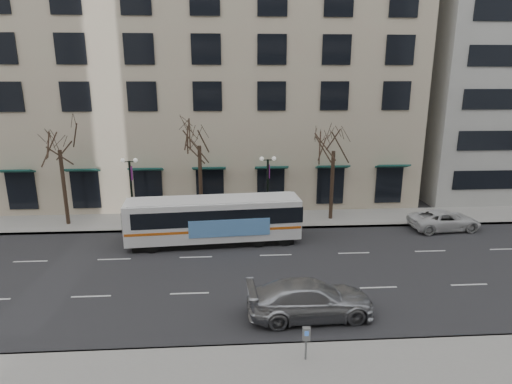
{
  "coord_description": "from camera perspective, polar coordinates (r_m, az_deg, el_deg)",
  "views": [
    {
      "loc": [
        2.17,
        -22.47,
        10.89
      ],
      "look_at": [
        3.79,
        2.82,
        4.0
      ],
      "focal_mm": 30.0,
      "sensor_mm": 36.0,
      "label": 1
    }
  ],
  "objects": [
    {
      "name": "silver_car",
      "position": [
        20.64,
        7.26,
        -13.99
      ],
      "size": [
        6.05,
        2.71,
        1.72
      ],
      "primitive_type": "imported",
      "rotation": [
        0.0,
        0.0,
        1.62
      ],
      "color": "#AEB0B6",
      "rests_on": "ground"
    },
    {
      "name": "tree_far_mid",
      "position": [
        31.59,
        -7.64,
        7.84
      ],
      "size": [
        3.6,
        3.6,
        8.55
      ],
      "color": "black",
      "rests_on": "ground"
    },
    {
      "name": "ground",
      "position": [
        25.06,
        -8.4,
        -10.72
      ],
      "size": [
        160.0,
        160.0,
        0.0
      ],
      "primitive_type": "plane",
      "color": "black",
      "rests_on": "ground"
    },
    {
      "name": "lamp_post_left",
      "position": [
        32.48,
        -16.27,
        0.43
      ],
      "size": [
        1.22,
        0.45,
        5.21
      ],
      "color": "black",
      "rests_on": "ground"
    },
    {
      "name": "sidewalk_far",
      "position": [
        33.39,
        1.41,
        -3.69
      ],
      "size": [
        80.0,
        4.0,
        0.15
      ],
      "primitive_type": "cube",
      "color": "gray",
      "rests_on": "ground"
    },
    {
      "name": "tree_far_left",
      "position": [
        33.81,
        -24.9,
        6.69
      ],
      "size": [
        3.6,
        3.6,
        8.34
      ],
      "color": "black",
      "rests_on": "ground"
    },
    {
      "name": "city_bus",
      "position": [
        28.6,
        -5.48,
        -3.6
      ],
      "size": [
        11.63,
        3.37,
        3.11
      ],
      "rotation": [
        0.0,
        0.0,
        0.08
      ],
      "color": "white",
      "rests_on": "ground"
    },
    {
      "name": "white_pickup",
      "position": [
        34.21,
        23.83,
        -3.44
      ],
      "size": [
        5.29,
        2.78,
        1.42
      ],
      "primitive_type": "imported",
      "rotation": [
        0.0,
        0.0,
        1.66
      ],
      "color": "silver",
      "rests_on": "ground"
    },
    {
      "name": "pay_station",
      "position": [
        17.54,
        6.72,
        -18.58
      ],
      "size": [
        0.32,
        0.22,
        1.4
      ],
      "rotation": [
        0.0,
        0.0,
        -0.09
      ],
      "color": "gray",
      "rests_on": "sidewalk_near"
    },
    {
      "name": "building_hotel",
      "position": [
        43.68,
        -9.52,
        16.47
      ],
      "size": [
        40.0,
        20.0,
        24.0
      ],
      "primitive_type": "cube",
      "color": "tan",
      "rests_on": "ground"
    },
    {
      "name": "tree_far_right",
      "position": [
        32.54,
        10.39,
        7.08
      ],
      "size": [
        3.6,
        3.6,
        8.06
      ],
      "color": "black",
      "rests_on": "ground"
    },
    {
      "name": "lamp_post_right",
      "position": [
        31.81,
        1.58,
        0.74
      ],
      "size": [
        1.22,
        0.45,
        5.21
      ],
      "color": "black",
      "rests_on": "ground"
    }
  ]
}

